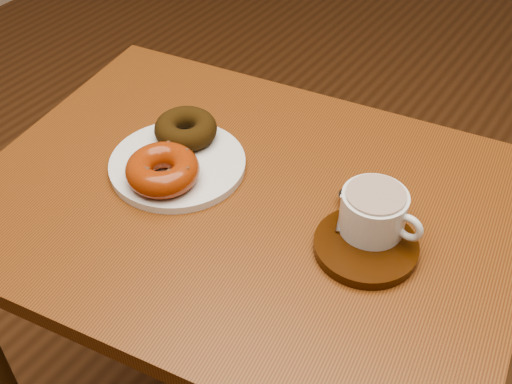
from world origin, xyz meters
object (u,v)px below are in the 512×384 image
Objects in this scene: saucer at (366,246)px; coffee_cup at (374,211)px; donut_plate at (178,164)px; cafe_table at (246,251)px.

coffee_cup is (-0.01, 0.03, 0.04)m from saucer.
coffee_cup is at bearing 6.57° from donut_plate.
saucer is (0.33, 0.01, 0.00)m from donut_plate.
coffee_cup reaches higher than donut_plate.
cafe_table is 0.24m from saucer.
cafe_table is 0.26m from coffee_cup.
donut_plate is 0.32m from coffee_cup.
cafe_table is 4.18× the size of donut_plate.
coffee_cup reaches higher than saucer.
saucer is at bearing 1.39° from donut_plate.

